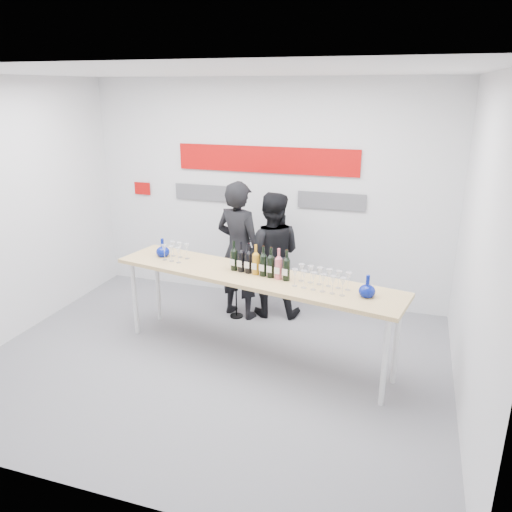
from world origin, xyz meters
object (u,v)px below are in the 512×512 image
Objects in this scene: tasting_table at (253,281)px; mic_stand at (236,285)px; presenter_left at (239,250)px; presenter_right at (271,255)px.

mic_stand reaches higher than tasting_table.
presenter_right is at bearing -140.64° from presenter_left.
mic_stand is (-0.02, -0.08, -0.44)m from presenter_left.
mic_stand is (-0.40, -0.25, -0.37)m from presenter_right.
presenter_right is 1.11× the size of mic_stand.
presenter_right is (0.38, 0.17, -0.07)m from presenter_left.
mic_stand is at bearing 22.80° from presenter_right.
presenter_left is at bearing 14.14° from presenter_right.
presenter_left is 1.09× the size of presenter_right.
presenter_left reaches higher than presenter_right.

